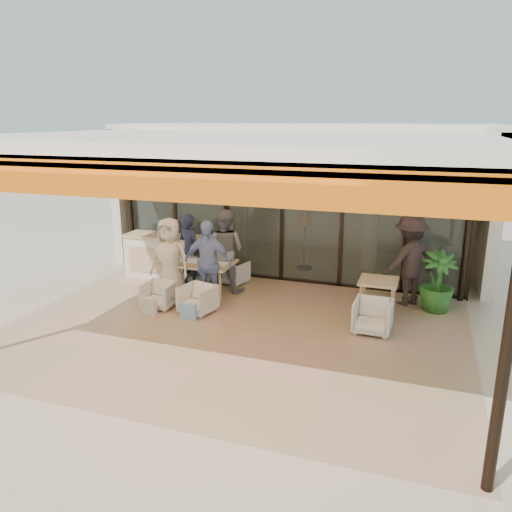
{
  "coord_description": "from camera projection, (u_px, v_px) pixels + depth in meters",
  "views": [
    {
      "loc": [
        3.05,
        -7.66,
        3.65
      ],
      "look_at": [
        0.1,
        0.9,
        1.15
      ],
      "focal_mm": 35.0,
      "sensor_mm": 36.0,
      "label": 1
    }
  ],
  "objects": [
    {
      "name": "potted_palm",
      "position": [
        438.0,
        282.0,
        9.61
      ],
      "size": [
        0.88,
        0.88,
        1.21
      ],
      "primitive_type": "imported",
      "rotation": [
        0.0,
        0.0,
        0.38
      ],
      "color": "#1E5919",
      "rests_on": "ground"
    },
    {
      "name": "chair_far_left",
      "position": [
        200.0,
        266.0,
        11.6
      ],
      "size": [
        0.73,
        0.69,
        0.68
      ],
      "primitive_type": "imported",
      "rotation": [
        0.0,
        0.0,
        3.26
      ],
      "color": "silver",
      "rests_on": "ground"
    },
    {
      "name": "tote_bag_cream",
      "position": [
        149.0,
        307.0,
        9.54
      ],
      "size": [
        0.3,
        0.1,
        0.34
      ],
      "primitive_type": "cube",
      "color": "silver",
      "rests_on": "ground"
    },
    {
      "name": "standing_woman",
      "position": [
        410.0,
        261.0,
        9.89
      ],
      "size": [
        1.35,
        1.31,
        1.85
      ],
      "primitive_type": "imported",
      "rotation": [
        0.0,
        0.0,
        3.87
      ],
      "color": "black",
      "rests_on": "ground"
    },
    {
      "name": "glass_storefront",
      "position": [
        282.0,
        213.0,
        11.22
      ],
      "size": [
        8.08,
        0.1,
        3.2
      ],
      "color": "#9EADA3",
      "rests_on": "ground"
    },
    {
      "name": "diner_grey",
      "position": [
        225.0,
        251.0,
        10.72
      ],
      "size": [
        0.91,
        0.73,
        1.82
      ],
      "primitive_type": "imported",
      "rotation": [
        0.0,
        0.0,
        3.1
      ],
      "color": "slate",
      "rests_on": "ground"
    },
    {
      "name": "side_chair",
      "position": [
        373.0,
        315.0,
        8.73
      ],
      "size": [
        0.66,
        0.62,
        0.66
      ],
      "primitive_type": "imported",
      "rotation": [
        0.0,
        0.0,
        -0.03
      ],
      "color": "silver",
      "rests_on": "ground"
    },
    {
      "name": "side_table",
      "position": [
        378.0,
        285.0,
        9.33
      ],
      "size": [
        0.7,
        0.7,
        0.74
      ],
      "color": "#CCB87C",
      "rests_on": "ground"
    },
    {
      "name": "chair_near_left",
      "position": [
        159.0,
        294.0,
        9.88
      ],
      "size": [
        0.59,
        0.55,
        0.59
      ],
      "primitive_type": "imported",
      "rotation": [
        0.0,
        0.0,
        0.02
      ],
      "color": "silver",
      "rests_on": "ground"
    },
    {
      "name": "diner_navy",
      "position": [
        190.0,
        251.0,
        11.01
      ],
      "size": [
        0.71,
        0.59,
        1.67
      ],
      "primitive_type": "imported",
      "rotation": [
        0.0,
        0.0,
        2.78
      ],
      "color": "#191D37",
      "rests_on": "ground"
    },
    {
      "name": "terrace_floor",
      "position": [
        234.0,
        330.0,
        8.91
      ],
      "size": [
        8.0,
        6.0,
        0.01
      ],
      "primitive_type": "cube",
      "color": "tan",
      "rests_on": "ground"
    },
    {
      "name": "terrace_structure",
      "position": [
        226.0,
        145.0,
        7.8
      ],
      "size": [
        8.0,
        6.0,
        3.4
      ],
      "color": "silver",
      "rests_on": "ground"
    },
    {
      "name": "chair_near_right",
      "position": [
        197.0,
        298.0,
        9.61
      ],
      "size": [
        0.72,
        0.69,
        0.62
      ],
      "primitive_type": "imported",
      "rotation": [
        0.0,
        0.0,
        -0.24
      ],
      "color": "silver",
      "rests_on": "ground"
    },
    {
      "name": "interior_block",
      "position": [
        307.0,
        174.0,
        13.15
      ],
      "size": [
        9.05,
        3.62,
        3.52
      ],
      "color": "silver",
      "rests_on": "ground"
    },
    {
      "name": "chair_far_right",
      "position": [
        234.0,
        271.0,
        11.34
      ],
      "size": [
        0.69,
        0.66,
        0.58
      ],
      "primitive_type": "imported",
      "rotation": [
        0.0,
        0.0,
        2.88
      ],
      "color": "silver",
      "rests_on": "ground"
    },
    {
      "name": "ground",
      "position": [
        234.0,
        330.0,
        8.91
      ],
      "size": [
        70.0,
        70.0,
        0.0
      ],
      "primitive_type": "plane",
      "color": "#C6B293",
      "rests_on": "ground"
    },
    {
      "name": "host_counter",
      "position": [
        164.0,
        256.0,
        11.69
      ],
      "size": [
        1.85,
        0.65,
        1.04
      ],
      "color": "silver",
      "rests_on": "ground"
    },
    {
      "name": "diner_periwinkle",
      "position": [
        207.0,
        263.0,
        9.91
      ],
      "size": [
        1.02,
        0.43,
        1.75
      ],
      "primitive_type": "imported",
      "rotation": [
        0.0,
        0.0,
        -0.0
      ],
      "color": "#7B92CD",
      "rests_on": "ground"
    },
    {
      "name": "diner_cream",
      "position": [
        170.0,
        260.0,
        10.18
      ],
      "size": [
        0.86,
        0.56,
        1.74
      ],
      "primitive_type": "imported",
      "rotation": [
        0.0,
        0.0,
        0.01
      ],
      "color": "beige",
      "rests_on": "ground"
    },
    {
      "name": "tote_bag_blue",
      "position": [
        188.0,
        312.0,
        9.28
      ],
      "size": [
        0.3,
        0.1,
        0.34
      ],
      "primitive_type": "cube",
      "color": "#99BFD8",
      "rests_on": "ground"
    },
    {
      "name": "dining_table",
      "position": [
        198.0,
        264.0,
        10.51
      ],
      "size": [
        1.5,
        0.9,
        0.93
      ],
      "color": "#CCB87C",
      "rests_on": "ground"
    }
  ]
}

